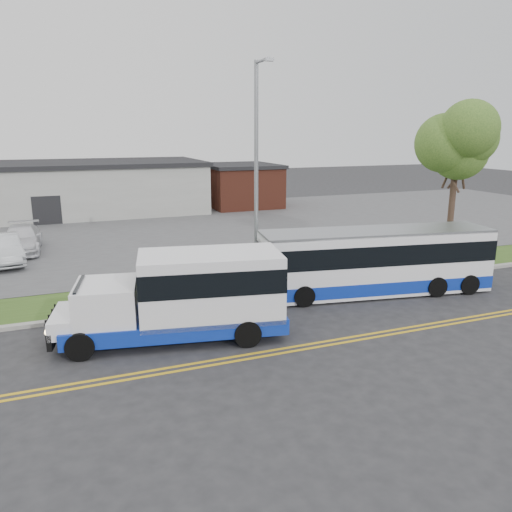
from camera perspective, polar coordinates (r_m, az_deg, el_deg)
name	(u,v)px	position (r m, az deg, el deg)	size (l,w,h in m)	color
ground	(210,314)	(19.23, -5.32, -6.64)	(140.00, 140.00, 0.00)	#28282B
lane_line_north	(244,355)	(15.85, -1.38, -11.25)	(70.00, 0.12, 0.01)	gold
lane_line_south	(247,359)	(15.59, -1.00, -11.69)	(70.00, 0.12, 0.01)	gold
curb	(202,303)	(20.20, -6.19, -5.40)	(80.00, 0.30, 0.15)	#9E9B93
verge	(191,291)	(21.86, -7.43, -3.98)	(80.00, 3.30, 0.10)	#354F1A
parking_lot	(141,232)	(35.32, -13.00, 2.72)	(80.00, 25.00, 0.10)	#4C4C4F
commercial_building	(47,189)	(44.58, -22.81, 7.06)	(25.40, 10.40, 4.35)	#9E9E99
brick_wing	(241,185)	(46.22, -1.77, 8.08)	(6.30, 7.30, 3.90)	brown
tree_east	(458,143)	(27.73, 22.06, 11.88)	(5.20, 5.20, 8.33)	#3E2922
streetlight_near	(257,169)	(21.59, 0.10, 9.96)	(0.35, 1.53, 9.50)	gray
shuttle_bus	(188,294)	(16.75, -7.76, -4.27)	(7.84, 3.70, 2.90)	#0F2EA6
transit_bus	(375,261)	(21.85, 13.48, -0.59)	(10.19, 3.80, 2.76)	white
pedestrian	(152,281)	(20.31, -11.79, -2.80)	(0.65, 0.43, 1.79)	black
parked_car_a	(3,249)	(28.90, -26.98, 0.68)	(1.60, 4.58, 1.51)	silver
parked_car_b	(21,239)	(31.37, -25.23, 1.77)	(2.04, 5.01, 1.45)	silver
grocery_bag_left	(147,301)	(20.25, -12.40, -5.05)	(0.32, 0.32, 0.32)	white
grocery_bag_right	(159,296)	(20.81, -10.99, -4.46)	(0.32, 0.32, 0.32)	white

